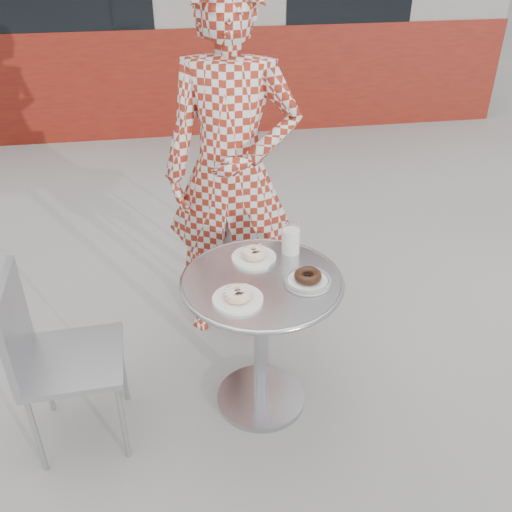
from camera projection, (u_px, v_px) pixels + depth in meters
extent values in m
plane|color=#A7A49F|center=(271.00, 397.00, 2.67)|extent=(60.00, 60.00, 0.00)
cube|color=maroon|center=(202.00, 81.00, 5.49)|extent=(6.02, 0.20, 1.00)
cylinder|color=silver|center=(261.00, 397.00, 2.65)|extent=(0.41, 0.41, 0.03)
cylinder|color=silver|center=(261.00, 344.00, 2.48)|extent=(0.06, 0.06, 0.65)
cylinder|color=silver|center=(262.00, 281.00, 2.30)|extent=(0.65, 0.65, 0.02)
torus|color=silver|center=(262.00, 281.00, 2.30)|extent=(0.67, 0.67, 0.02)
cube|color=#9EA1A5|center=(239.00, 227.00, 3.23)|extent=(0.46, 0.46, 0.03)
cube|color=#9EA1A5|center=(234.00, 210.00, 2.98)|extent=(0.37, 0.12, 0.37)
cube|color=#9EA1A5|center=(74.00, 360.00, 2.28)|extent=(0.40, 0.40, 0.03)
cube|color=#9EA1A5|center=(14.00, 326.00, 2.14)|extent=(0.04, 0.39, 0.39)
imported|color=maroon|center=(232.00, 173.00, 2.69)|extent=(0.73, 0.58, 1.77)
cylinder|color=white|center=(254.00, 258.00, 2.43)|extent=(0.19, 0.19, 0.01)
torus|color=#DB9E54|center=(254.00, 253.00, 2.41)|extent=(0.11, 0.11, 0.04)
cylinder|color=white|center=(238.00, 299.00, 2.17)|extent=(0.20, 0.20, 0.01)
torus|color=#DB9E54|center=(238.00, 294.00, 2.16)|extent=(0.11, 0.11, 0.04)
cylinder|color=white|center=(308.00, 281.00, 2.28)|extent=(0.19, 0.19, 0.01)
torus|color=black|center=(308.00, 276.00, 2.27)|extent=(0.11, 0.11, 0.04)
torus|color=black|center=(308.00, 280.00, 2.28)|extent=(0.19, 0.19, 0.02)
cylinder|color=white|center=(291.00, 241.00, 2.45)|extent=(0.07, 0.07, 0.11)
cylinder|color=white|center=(291.00, 239.00, 2.44)|extent=(0.08, 0.08, 0.13)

